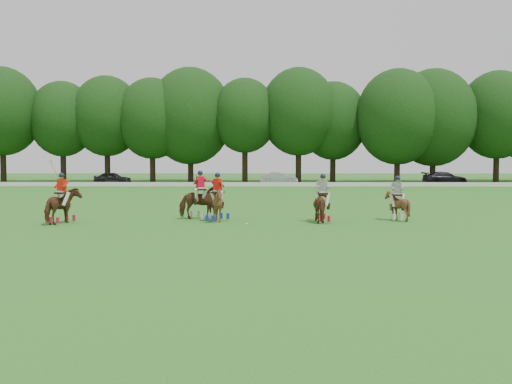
{
  "coord_description": "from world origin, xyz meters",
  "views": [
    {
      "loc": [
        2.33,
        -22.75,
        3.01
      ],
      "look_at": [
        1.95,
        4.2,
        1.4
      ],
      "focal_mm": 40.0,
      "sensor_mm": 36.0,
      "label": 1
    }
  ],
  "objects_px": {
    "car_left": "(113,178)",
    "polo_stripe_b": "(397,205)",
    "car_right": "(445,178)",
    "polo_red_c": "(218,204)",
    "polo_red_a": "(62,205)",
    "polo_red_b": "(200,202)",
    "polo_stripe_a": "(323,205)",
    "car_mid": "(279,178)",
    "polo_ball": "(247,224)"
  },
  "relations": [
    {
      "from": "car_right",
      "to": "polo_stripe_b",
      "type": "distance_m",
      "value": 40.46
    },
    {
      "from": "polo_red_a",
      "to": "polo_red_c",
      "type": "bearing_deg",
      "value": 7.65
    },
    {
      "from": "polo_stripe_b",
      "to": "polo_red_c",
      "type": "bearing_deg",
      "value": -176.14
    },
    {
      "from": "car_left",
      "to": "polo_stripe_a",
      "type": "xyz_separation_m",
      "value": [
        20.17,
        -38.62,
        0.1
      ]
    },
    {
      "from": "polo_red_b",
      "to": "polo_red_c",
      "type": "relative_size",
      "value": 1.03
    },
    {
      "from": "car_left",
      "to": "polo_red_a",
      "type": "height_order",
      "value": "polo_red_a"
    },
    {
      "from": "polo_stripe_a",
      "to": "polo_stripe_b",
      "type": "xyz_separation_m",
      "value": [
        3.66,
        0.75,
        -0.06
      ]
    },
    {
      "from": "polo_red_c",
      "to": "polo_ball",
      "type": "xyz_separation_m",
      "value": [
        1.42,
        -1.32,
        -0.79
      ]
    },
    {
      "from": "polo_red_c",
      "to": "polo_stripe_a",
      "type": "bearing_deg",
      "value": -1.98
    },
    {
      "from": "car_left",
      "to": "car_mid",
      "type": "distance_m",
      "value": 19.15
    },
    {
      "from": "car_mid",
      "to": "polo_ball",
      "type": "distance_m",
      "value": 39.85
    },
    {
      "from": "car_mid",
      "to": "car_right",
      "type": "height_order",
      "value": "car_right"
    },
    {
      "from": "car_mid",
      "to": "polo_red_c",
      "type": "bearing_deg",
      "value": 174.99
    },
    {
      "from": "polo_red_b",
      "to": "car_left",
      "type": "bearing_deg",
      "value": 110.9
    },
    {
      "from": "polo_red_a",
      "to": "polo_ball",
      "type": "relative_size",
      "value": 31.95
    },
    {
      "from": "polo_red_b",
      "to": "polo_ball",
      "type": "height_order",
      "value": "polo_red_b"
    },
    {
      "from": "polo_stripe_a",
      "to": "polo_ball",
      "type": "height_order",
      "value": "polo_stripe_a"
    },
    {
      "from": "polo_red_a",
      "to": "polo_red_b",
      "type": "bearing_deg",
      "value": 17.91
    },
    {
      "from": "polo_stripe_a",
      "to": "car_right",
      "type": "bearing_deg",
      "value": 65.11
    },
    {
      "from": "car_right",
      "to": "polo_red_c",
      "type": "bearing_deg",
      "value": 145.99
    },
    {
      "from": "polo_red_a",
      "to": "polo_stripe_a",
      "type": "xyz_separation_m",
      "value": [
        12.0,
        0.78,
        -0.03
      ]
    },
    {
      "from": "car_mid",
      "to": "polo_red_a",
      "type": "distance_m",
      "value": 40.9
    },
    {
      "from": "polo_red_c",
      "to": "car_left",
      "type": "bearing_deg",
      "value": 111.6
    },
    {
      "from": "car_right",
      "to": "polo_red_a",
      "type": "distance_m",
      "value": 49.47
    },
    {
      "from": "car_right",
      "to": "polo_stripe_a",
      "type": "relative_size",
      "value": 2.21
    },
    {
      "from": "car_left",
      "to": "polo_stripe_b",
      "type": "distance_m",
      "value": 44.74
    },
    {
      "from": "polo_red_b",
      "to": "car_right",
      "type": "bearing_deg",
      "value": 57.54
    },
    {
      "from": "polo_red_a",
      "to": "polo_stripe_a",
      "type": "height_order",
      "value": "polo_red_a"
    },
    {
      "from": "car_right",
      "to": "polo_stripe_b",
      "type": "height_order",
      "value": "polo_stripe_b"
    },
    {
      "from": "polo_red_b",
      "to": "polo_stripe_a",
      "type": "relative_size",
      "value": 1.05
    },
    {
      "from": "polo_red_a",
      "to": "polo_ball",
      "type": "bearing_deg",
      "value": -2.54
    },
    {
      "from": "car_left",
      "to": "car_right",
      "type": "height_order",
      "value": "car_right"
    },
    {
      "from": "polo_stripe_a",
      "to": "polo_ball",
      "type": "bearing_deg",
      "value": -161.87
    },
    {
      "from": "polo_stripe_a",
      "to": "polo_red_a",
      "type": "bearing_deg",
      "value": -176.3
    },
    {
      "from": "car_mid",
      "to": "polo_red_b",
      "type": "bearing_deg",
      "value": 173.43
    },
    {
      "from": "car_mid",
      "to": "polo_stripe_a",
      "type": "bearing_deg",
      "value": -177.66
    },
    {
      "from": "car_right",
      "to": "polo_red_b",
      "type": "xyz_separation_m",
      "value": [
        -23.8,
        -37.41,
        0.14
      ]
    },
    {
      "from": "polo_stripe_b",
      "to": "polo_red_b",
      "type": "bearing_deg",
      "value": 177.29
    },
    {
      "from": "car_mid",
      "to": "car_right",
      "type": "distance_m",
      "value": 18.94
    },
    {
      "from": "car_left",
      "to": "polo_ball",
      "type": "height_order",
      "value": "car_left"
    },
    {
      "from": "polo_stripe_b",
      "to": "car_left",
      "type": "bearing_deg",
      "value": 122.18
    },
    {
      "from": "polo_stripe_b",
      "to": "polo_ball",
      "type": "height_order",
      "value": "polo_stripe_b"
    },
    {
      "from": "polo_red_a",
      "to": "polo_stripe_b",
      "type": "bearing_deg",
      "value": 5.57
    },
    {
      "from": "polo_red_a",
      "to": "polo_red_b",
      "type": "height_order",
      "value": "polo_red_a"
    },
    {
      "from": "car_mid",
      "to": "polo_stripe_b",
      "type": "height_order",
      "value": "polo_stripe_b"
    },
    {
      "from": "car_left",
      "to": "car_right",
      "type": "relative_size",
      "value": 0.83
    },
    {
      "from": "polo_red_b",
      "to": "polo_stripe_a",
      "type": "xyz_separation_m",
      "value": [
        5.88,
        -1.2,
        -0.05
      ]
    },
    {
      "from": "polo_red_a",
      "to": "car_left",
      "type": "bearing_deg",
      "value": 101.71
    },
    {
      "from": "polo_stripe_b",
      "to": "polo_ball",
      "type": "distance_m",
      "value": 7.46
    },
    {
      "from": "polo_red_a",
      "to": "car_right",
      "type": "bearing_deg",
      "value": 52.78
    }
  ]
}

